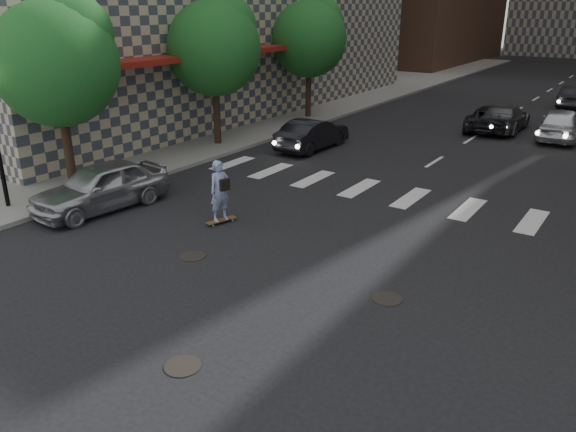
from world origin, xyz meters
name	(u,v)px	position (x,y,z in m)	size (l,w,h in m)	color
ground	(221,295)	(0.00, 0.00, 0.00)	(160.00, 160.00, 0.00)	black
sidewalk_left	(250,106)	(-14.50, 20.00, 0.07)	(13.00, 80.00, 0.15)	gray
tree_a	(60,57)	(-9.45, 3.14, 4.65)	(4.20, 4.20, 6.60)	#382619
tree_b	(216,44)	(-9.45, 11.14, 4.65)	(4.20, 4.20, 6.60)	#382619
tree_c	(311,35)	(-9.45, 19.14, 4.65)	(4.20, 4.20, 6.60)	#382619
manhole_a	(183,366)	(1.20, -2.50, 0.01)	(0.70, 0.70, 0.02)	black
manhole_b	(193,256)	(-2.00, 1.20, 0.01)	(0.70, 0.70, 0.02)	black
manhole_c	(387,299)	(3.30, 2.00, 0.01)	(0.70, 0.70, 0.02)	black
skateboarder	(220,191)	(-2.94, 3.50, 1.04)	(0.63, 1.03, 1.99)	brown
silver_sedan	(101,186)	(-7.00, 2.30, 0.78)	(1.84, 4.57, 1.56)	#ABACB1
traffic_car_a	(313,134)	(-5.50, 13.00, 0.70)	(1.48, 4.26, 1.40)	black
traffic_car_b	(504,118)	(0.79, 22.00, 0.69)	(1.94, 4.76, 1.38)	#53565A
traffic_car_c	(491,118)	(0.21, 21.69, 0.65)	(2.15, 4.65, 1.29)	black
traffic_car_d	(560,124)	(3.58, 21.52, 0.78)	(1.84, 4.58, 1.56)	silver
traffic_car_e	(575,97)	(2.79, 31.55, 0.70)	(1.47, 4.23, 1.39)	black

